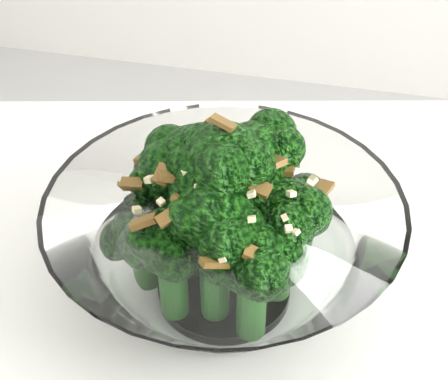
# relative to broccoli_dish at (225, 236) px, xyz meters

# --- Properties ---
(broccoli_dish) EXTENTS (0.25, 0.25, 0.16)m
(broccoli_dish) POSITION_rel_broccoli_dish_xyz_m (0.00, 0.00, 0.00)
(broccoli_dish) COLOR white
(broccoli_dish) RESTS_ON table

